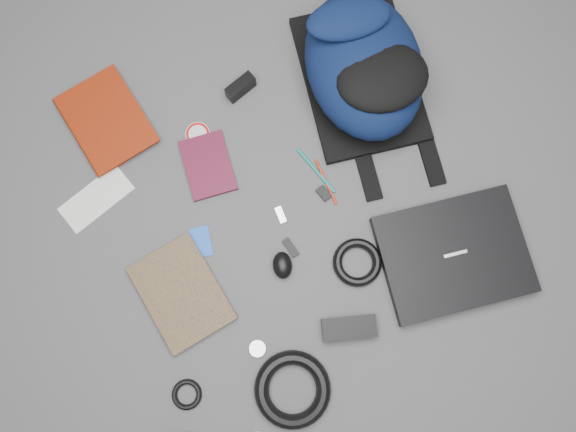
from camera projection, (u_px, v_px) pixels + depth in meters
name	position (u px, v px, depth m)	size (l,w,h in m)	color
ground	(288.00, 217.00, 1.52)	(4.00, 4.00, 0.00)	#4F4F51
backpack	(364.00, 65.00, 1.49)	(0.33, 0.48, 0.20)	black
laptop	(453.00, 255.00, 1.48)	(0.38, 0.29, 0.04)	black
textbook_red	(75.00, 139.00, 1.55)	(0.20, 0.26, 0.03)	maroon
comic_book	(149.00, 312.00, 1.46)	(0.19, 0.26, 0.02)	#AB7A0C
envelope	(96.00, 199.00, 1.53)	(0.20, 0.09, 0.00)	white
dvd_case	(208.00, 165.00, 1.54)	(0.12, 0.17, 0.01)	#430C1F
compact_camera	(241.00, 87.00, 1.56)	(0.09, 0.03, 0.05)	black
sticker_disc	(198.00, 134.00, 1.56)	(0.07, 0.07, 0.00)	silver
pen_teal	(316.00, 171.00, 1.54)	(0.01, 0.01, 0.16)	#0D7870
pen_red	(326.00, 182.00, 1.53)	(0.01, 0.01, 0.14)	#B92B0E
id_badge	(201.00, 242.00, 1.50)	(0.05, 0.08, 0.00)	blue
usb_black	(291.00, 248.00, 1.50)	(0.02, 0.05, 0.01)	black
usb_silver	(281.00, 215.00, 1.52)	(0.02, 0.05, 0.01)	silver
key_fob	(324.00, 193.00, 1.53)	(0.02, 0.04, 0.01)	black
mouse	(282.00, 265.00, 1.48)	(0.05, 0.07, 0.04)	black
headphone_left	(204.00, 286.00, 1.48)	(0.05, 0.05, 0.01)	#B3B3B5
headphone_right	(258.00, 349.00, 1.45)	(0.04, 0.04, 0.01)	#B4B4B6
cable_coil	(357.00, 262.00, 1.48)	(0.13, 0.13, 0.03)	black
power_brick	(349.00, 328.00, 1.45)	(0.14, 0.06, 0.03)	black
power_cord_coil	(293.00, 389.00, 1.42)	(0.20, 0.20, 0.04)	black
earbud_coil	(187.00, 395.00, 1.43)	(0.08, 0.08, 0.01)	black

